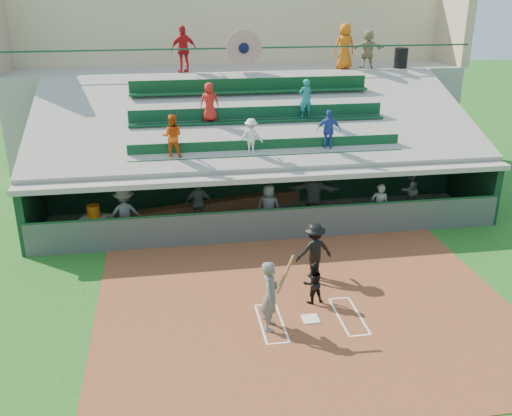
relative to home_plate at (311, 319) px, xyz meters
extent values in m
plane|color=#1B5417|center=(0.00, 0.00, -0.04)|extent=(100.00, 100.00, 0.00)
cube|color=brown|center=(0.00, 0.50, -0.03)|extent=(11.00, 9.00, 0.02)
cube|color=silver|center=(0.00, 0.00, 0.00)|extent=(0.43, 0.43, 0.03)
cube|color=silver|center=(-0.75, 0.00, -0.01)|extent=(0.05, 1.80, 0.01)
cube|color=white|center=(0.75, 0.00, -0.01)|extent=(0.05, 1.80, 0.01)
cube|color=white|center=(-1.30, 0.00, -0.01)|extent=(0.05, 1.80, 0.01)
cube|color=white|center=(1.30, 0.00, -0.01)|extent=(0.05, 1.80, 0.01)
cube|color=white|center=(-1.02, 0.90, -0.01)|extent=(0.60, 0.05, 0.01)
cube|color=silver|center=(1.02, 0.90, -0.01)|extent=(0.60, 0.05, 0.01)
cube|color=white|center=(-1.02, -0.90, -0.01)|extent=(0.60, 0.05, 0.01)
cube|color=white|center=(1.02, -0.90, -0.01)|extent=(0.60, 0.05, 0.01)
cube|color=gray|center=(0.00, 6.75, -0.02)|extent=(16.00, 3.50, 0.04)
cube|color=gray|center=(0.00, 13.50, 2.26)|extent=(20.00, 3.00, 4.60)
cube|color=#4A4F4A|center=(0.00, 5.00, 0.52)|extent=(16.00, 0.06, 1.10)
cylinder|color=#133C1E|center=(0.00, 5.00, 1.09)|extent=(16.00, 0.08, 0.08)
cube|color=black|center=(0.00, 8.50, 1.07)|extent=(16.00, 0.25, 2.20)
cube|color=#10311C|center=(-8.00, 6.75, 1.07)|extent=(0.25, 3.50, 2.20)
cube|color=black|center=(8.00, 6.75, 1.07)|extent=(0.25, 3.50, 2.20)
cube|color=gray|center=(0.00, 6.75, 2.17)|extent=(16.40, 3.90, 0.18)
cube|color=gray|center=(0.00, 10.25, 1.12)|extent=(16.40, 3.50, 2.30)
cube|color=#99968B|center=(0.00, 11.90, 2.26)|extent=(16.40, 0.30, 4.60)
cube|color=gray|center=(0.00, 8.60, 3.42)|extent=(16.40, 6.51, 2.37)
cube|color=#0C371B|center=(0.00, 6.20, 2.62)|extent=(9.40, 0.42, 0.08)
cube|color=#0C381E|center=(0.00, 6.40, 2.88)|extent=(9.40, 0.06, 0.45)
cube|color=#0B341D|center=(0.00, 8.10, 3.37)|extent=(9.40, 0.42, 0.08)
cube|color=#0C3721|center=(0.00, 8.30, 3.62)|extent=(9.40, 0.06, 0.45)
cube|color=#0D3B1C|center=(0.00, 10.00, 4.12)|extent=(9.40, 0.42, 0.08)
cube|color=#0D3A1B|center=(0.00, 10.20, 4.38)|extent=(9.40, 0.06, 0.45)
imported|color=#CF4D0C|center=(-3.20, 6.30, 3.37)|extent=(0.77, 0.64, 1.44)
imported|color=silver|center=(-0.57, 6.30, 3.26)|extent=(0.87, 0.63, 1.21)
imported|color=#2940A5|center=(2.13, 6.30, 3.36)|extent=(0.89, 0.53, 1.42)
imported|color=red|center=(-1.79, 8.20, 4.10)|extent=(0.69, 0.45, 1.38)
imported|color=#1A6E75|center=(1.75, 8.20, 4.11)|extent=(0.58, 0.45, 1.42)
cylinder|color=#15442A|center=(0.00, 12.00, 5.56)|extent=(20.00, 0.07, 0.07)
cylinder|color=#A52717|center=(0.00, 11.98, 5.56)|extent=(1.50, 0.06, 1.50)
sphere|color=black|center=(0.00, 11.95, 5.56)|extent=(0.44, 0.44, 0.44)
cube|color=tan|center=(0.00, 15.00, 6.16)|extent=(20.00, 0.40, 3.20)
cube|color=tan|center=(10.00, 13.50, 6.16)|extent=(0.40, 3.00, 3.20)
imported|color=#51544F|center=(-1.10, -0.19, 0.90)|extent=(0.61, 0.76, 1.82)
cylinder|color=olive|center=(-0.75, -0.34, 1.57)|extent=(0.56, 0.54, 0.75)
sphere|color=olive|center=(-0.97, -0.19, 1.22)|extent=(0.10, 0.10, 0.10)
imported|color=black|center=(0.25, 0.84, 0.57)|extent=(0.65, 0.55, 1.17)
imported|color=black|center=(0.66, 2.25, 0.83)|extent=(1.16, 0.77, 1.69)
cube|color=brown|center=(-0.25, 8.11, 0.24)|extent=(15.14, 4.37, 0.47)
cube|color=silver|center=(-5.91, 6.18, 0.37)|extent=(1.02, 0.91, 0.74)
cylinder|color=orange|center=(-5.94, 6.13, 0.95)|extent=(0.42, 0.42, 0.42)
imported|color=#525450|center=(-4.91, 5.83, 0.92)|extent=(1.23, 0.78, 1.83)
imported|color=#555853|center=(-2.40, 6.59, 0.85)|extent=(1.00, 0.44, 1.68)
imported|color=#565954|center=(-0.03, 5.83, 0.83)|extent=(0.95, 0.80, 1.66)
imported|color=#535551|center=(1.78, 6.68, 0.99)|extent=(1.92, 0.99, 1.98)
imported|color=#575A55|center=(3.78, 5.31, 0.84)|extent=(0.71, 0.60, 1.66)
imported|color=#5F625C|center=(5.57, 6.86, 0.81)|extent=(0.93, 0.82, 1.61)
cylinder|color=black|center=(7.04, 12.23, 5.00)|extent=(0.58, 0.58, 0.88)
imported|color=red|center=(-2.47, 12.37, 5.52)|extent=(1.21, 0.80, 1.91)
imported|color=#D3590C|center=(4.49, 12.43, 5.53)|extent=(1.00, 0.71, 1.93)
imported|color=tan|center=(5.55, 12.43, 5.39)|extent=(1.59, 0.69, 1.65)
camera|label=1|loc=(-3.40, -12.21, 8.00)|focal=40.00mm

